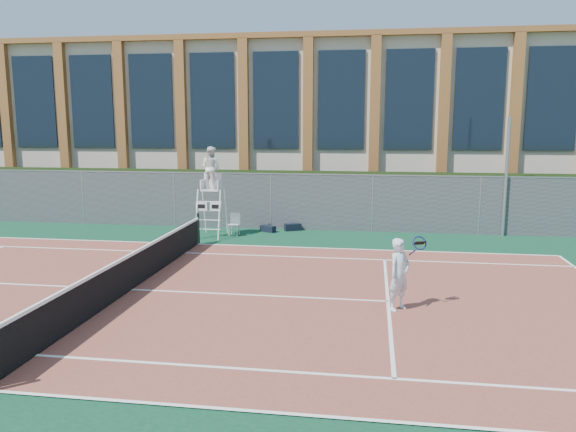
# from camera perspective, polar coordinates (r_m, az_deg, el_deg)

# --- Properties ---
(ground) EXTENTS (120.00, 120.00, 0.00)m
(ground) POSITION_cam_1_polar(r_m,az_deg,el_deg) (14.84, -15.64, -7.32)
(ground) COLOR #233814
(apron) EXTENTS (36.00, 20.00, 0.01)m
(apron) POSITION_cam_1_polar(r_m,az_deg,el_deg) (15.72, -14.15, -6.30)
(apron) COLOR #0C3821
(apron) RESTS_ON ground
(tennis_court) EXTENTS (23.77, 10.97, 0.02)m
(tennis_court) POSITION_cam_1_polar(r_m,az_deg,el_deg) (14.83, -15.64, -7.24)
(tennis_court) COLOR brown
(tennis_court) RESTS_ON apron
(tennis_net) EXTENTS (0.10, 11.30, 1.10)m
(tennis_net) POSITION_cam_1_polar(r_m,az_deg,el_deg) (14.70, -15.73, -5.31)
(tennis_net) COLOR black
(tennis_net) RESTS_ON ground
(fence) EXTENTS (40.00, 0.06, 2.20)m
(fence) POSITION_cam_1_polar(r_m,az_deg,el_deg) (22.74, -6.71, 1.55)
(fence) COLOR #595E60
(fence) RESTS_ON ground
(hedge) EXTENTS (40.00, 1.40, 2.20)m
(hedge) POSITION_cam_1_polar(r_m,az_deg,el_deg) (23.89, -5.96, 1.94)
(hedge) COLOR black
(hedge) RESTS_ON ground
(building) EXTENTS (45.00, 10.60, 8.22)m
(building) POSITION_cam_1_polar(r_m,az_deg,el_deg) (31.45, -2.39, 9.32)
(building) COLOR beige
(building) RESTS_ON ground
(steel_pole) EXTENTS (0.12, 0.12, 4.42)m
(steel_pole) POSITION_cam_1_polar(r_m,az_deg,el_deg) (22.27, 21.28, 3.68)
(steel_pole) COLOR #9EA0A5
(steel_pole) RESTS_ON ground
(umpire_chair) EXTENTS (0.94, 1.45, 3.38)m
(umpire_chair) POSITION_cam_1_polar(r_m,az_deg,el_deg) (20.89, -7.83, 4.61)
(umpire_chair) COLOR white
(umpire_chair) RESTS_ON ground
(plastic_chair) EXTENTS (0.40, 0.40, 0.83)m
(plastic_chair) POSITION_cam_1_polar(r_m,az_deg,el_deg) (21.28, -5.44, -0.62)
(plastic_chair) COLOR silver
(plastic_chair) RESTS_ON apron
(sports_bag_near) EXTENTS (0.69, 0.52, 0.27)m
(sports_bag_near) POSITION_cam_1_polar(r_m,az_deg,el_deg) (22.06, 0.48, -1.14)
(sports_bag_near) COLOR black
(sports_bag_near) RESTS_ON apron
(sports_bag_far) EXTENTS (0.65, 0.49, 0.24)m
(sports_bag_far) POSITION_cam_1_polar(r_m,az_deg,el_deg) (21.82, -2.06, -1.31)
(sports_bag_far) COLOR black
(sports_bag_far) RESTS_ON apron
(tennis_player) EXTENTS (0.97, 0.78, 1.65)m
(tennis_player) POSITION_cam_1_polar(r_m,az_deg,el_deg) (12.84, 11.25, -5.80)
(tennis_player) COLOR silver
(tennis_player) RESTS_ON tennis_court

